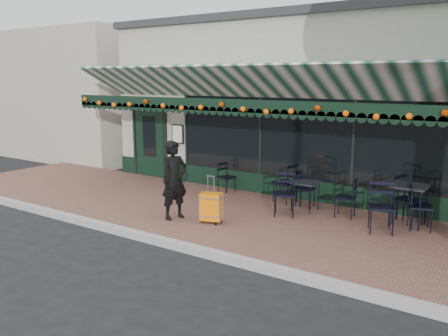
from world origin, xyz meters
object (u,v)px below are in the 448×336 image
Objects in this scene: chair_b_front at (284,194)px; chair_solo at (227,177)px; cafe_table_b at (306,185)px; chair_a_left at (345,198)px; chair_a_front at (381,208)px; cafe_table_a at (409,189)px; chair_b_right at (305,189)px; chair_b_left at (285,183)px; suitcase at (211,207)px; chair_a_right at (409,201)px; chair_a_extra at (420,207)px; woman at (174,180)px.

chair_solo is at bearing 128.86° from chair_b_front.
chair_a_left is at bearing 0.29° from cafe_table_b.
chair_a_front reaches higher than chair_b_front.
cafe_table_a is 0.89× the size of chair_b_front.
cafe_table_a reaches higher than chair_b_right.
chair_a_front is at bearing 79.45° from chair_b_left.
cafe_table_a is at bearing 89.39° from chair_a_left.
suitcase is at bearing -1.20° from chair_b_left.
suitcase is at bearing -139.75° from chair_solo.
chair_b_right is at bearing 62.12° from chair_b_front.
suitcase reaches higher than chair_a_left.
chair_a_right reaches higher than cafe_table_b.
chair_a_right is (1.24, 0.17, 0.09)m from chair_a_left.
chair_a_front reaches higher than chair_b_left.
chair_a_extra is at bearing 9.48° from suitcase.
chair_a_right is 1.26× the size of chair_b_right.
chair_b_right is (1.03, 2.26, 0.08)m from suitcase.
woman is at bearing -157.52° from chair_solo.
chair_b_left is 1.74m from chair_solo.
cafe_table_a is 4.62m from chair_solo.
suitcase is 1.05× the size of chair_b_front.
chair_a_left is 0.90× the size of chair_b_front.
chair_a_right is 2.49m from chair_b_front.
cafe_table_a is (4.16, 2.28, -0.08)m from woman.
chair_a_left is at bearing 69.99° from chair_a_extra.
cafe_table_a is at bearing 45.36° from chair_a_front.
cafe_table_a is at bearing 96.09° from chair_b_left.
cafe_table_b is at bearing -88.28° from chair_solo.
woman is 2.92m from cafe_table_b.
cafe_table_b is 0.67× the size of chair_a_front.
chair_a_right reaches higher than chair_solo.
chair_b_front reaches higher than chair_solo.
chair_a_extra is 1.18× the size of chair_solo.
chair_a_front reaches higher than chair_a_left.
cafe_table_b is 0.66m from chair_b_front.
chair_a_extra is 0.97× the size of chair_b_front.
chair_a_right is 1.12× the size of chair_a_extra.
chair_a_right reaches higher than chair_b_front.
woman is 1.96× the size of chair_a_left.
cafe_table_a is 2.50m from chair_b_front.
woman reaches higher than chair_b_right.
chair_a_left is 1.67m from chair_b_left.
woman reaches higher than suitcase.
chair_b_right reaches higher than cafe_table_b.
cafe_table_a is at bearing 38.66° from chair_a_extra.
suitcase reaches higher than chair_b_front.
cafe_table_a is at bearing -43.97° from woman.
woman is 0.97m from suitcase.
chair_a_front is at bearing 173.59° from chair_a_right.
chair_b_front is at bearing -161.44° from cafe_table_a.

